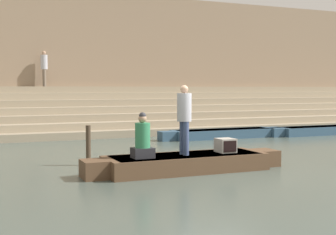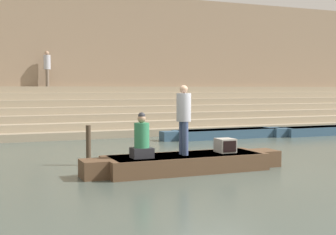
% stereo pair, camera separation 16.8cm
% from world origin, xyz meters
% --- Properties ---
extents(ground_plane, '(120.00, 120.00, 0.00)m').
position_xyz_m(ground_plane, '(0.00, 0.00, 0.00)').
color(ground_plane, '#47544C').
extents(ghat_steps, '(36.00, 4.92, 2.26)m').
position_xyz_m(ghat_steps, '(0.00, 11.77, 0.81)').
color(ghat_steps, gray).
rests_on(ghat_steps, ground).
extents(back_wall, '(34.20, 1.28, 7.22)m').
position_xyz_m(back_wall, '(0.00, 14.12, 3.58)').
color(back_wall, '#937A60').
rests_on(back_wall, ground).
extents(rowboat_main, '(5.48, 1.48, 0.44)m').
position_xyz_m(rowboat_main, '(-0.78, 0.12, 0.24)').
color(rowboat_main, brown).
rests_on(rowboat_main, ground).
extents(person_standing, '(0.37, 0.37, 1.81)m').
position_xyz_m(person_standing, '(-0.85, 0.10, 1.48)').
color(person_standing, '#3D4C75').
rests_on(person_standing, rowboat_main).
extents(person_rowing, '(0.52, 0.41, 1.14)m').
position_xyz_m(person_rowing, '(-2.03, 0.01, 0.89)').
color(person_rowing, '#28282D').
rests_on(person_rowing, rowboat_main).
extents(tv_set, '(0.46, 0.49, 0.37)m').
position_xyz_m(tv_set, '(0.39, 0.11, 0.63)').
color(tv_set, '#9E998E').
rests_on(tv_set, rowboat_main).
extents(moored_boat_shore, '(6.04, 1.09, 0.39)m').
position_xyz_m(moored_boat_shore, '(4.25, 6.90, 0.21)').
color(moored_boat_shore, '#33516B').
rests_on(moored_boat_shore, ground).
extents(moored_boat_distant, '(5.50, 1.09, 0.39)m').
position_xyz_m(moored_boat_distant, '(9.13, 6.48, 0.21)').
color(moored_boat_distant, '#33516B').
rests_on(moored_boat_distant, ground).
extents(mooring_post, '(0.14, 0.14, 1.13)m').
position_xyz_m(mooring_post, '(-2.90, 2.06, 0.57)').
color(mooring_post, '#473828').
rests_on(mooring_post, ground).
extents(person_on_steps, '(0.34, 0.34, 1.77)m').
position_xyz_m(person_on_steps, '(-2.46, 13.17, 3.28)').
color(person_on_steps, '#756656').
rests_on(person_on_steps, ghat_steps).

